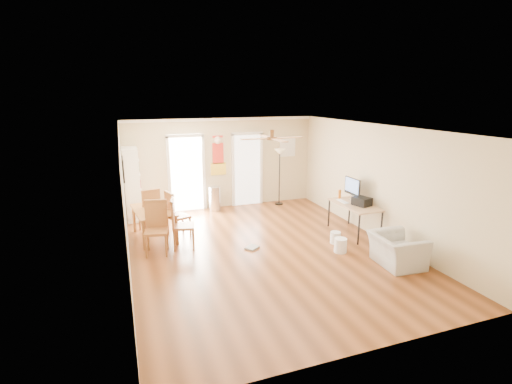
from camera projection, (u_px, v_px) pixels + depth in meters
name	position (u px, v px, depth m)	size (l,w,h in m)	color
floor	(265.00, 251.00, 8.06)	(7.00, 7.00, 0.00)	brown
ceiling	(266.00, 128.00, 7.41)	(5.50, 7.00, 0.00)	silver
wall_back	(222.00, 163.00, 10.92)	(5.50, 0.04, 2.60)	beige
wall_front	(371.00, 260.00, 4.54)	(5.50, 0.04, 2.60)	beige
wall_left	(125.00, 205.00, 6.83)	(0.04, 7.00, 2.60)	beige
wall_right	(378.00, 182.00, 8.63)	(0.04, 7.00, 2.60)	beige
crown_molding	(266.00, 130.00, 7.42)	(5.50, 7.00, 0.08)	white
kitchen_doorway	(187.00, 174.00, 10.63)	(0.90, 0.10, 2.10)	white
bathroom_doorway	(247.00, 170.00, 11.22)	(0.80, 0.10, 2.10)	white
wall_decal	(218.00, 155.00, 10.80)	(0.46, 0.03, 1.10)	red
ac_grille	(287.00, 147.00, 11.46)	(0.50, 0.04, 0.60)	white
framed_poster	(123.00, 169.00, 8.02)	(0.04, 0.66, 0.48)	black
ceiling_fan	(272.00, 138.00, 7.18)	(1.24, 1.24, 0.20)	#593819
bookshelf	(132.00, 184.00, 9.91)	(0.38, 0.86, 1.92)	white
dining_table	(154.00, 224.00, 8.70)	(0.83, 1.38, 0.69)	olive
dining_chair_right_a	(178.00, 214.00, 8.77)	(0.45, 0.45, 1.08)	#A06133
dining_chair_right_b	(183.00, 223.00, 8.10)	(0.45, 0.45, 1.10)	#965630
dining_chair_near	(156.00, 229.00, 7.77)	(0.46, 0.46, 1.11)	#A45D35
dining_chair_far	(149.00, 210.00, 9.09)	(0.44, 0.44, 1.07)	#976230
trash_can	(215.00, 199.00, 10.76)	(0.32, 0.32, 0.70)	silver
torchiere_lamp	(279.00, 177.00, 11.26)	(0.32, 0.32, 1.69)	black
computer_desk	(354.00, 219.00, 8.98)	(0.68, 1.36, 0.73)	tan
imac	(352.00, 189.00, 9.13)	(0.08, 0.60, 0.56)	black
keyboard	(342.00, 201.00, 9.09)	(0.13, 0.40, 0.01)	white
printer	(362.00, 201.00, 8.76)	(0.32, 0.38, 0.19)	black
orange_bottle	(340.00, 194.00, 9.37)	(0.07, 0.07, 0.22)	#CF6212
wastebasket_a	(340.00, 245.00, 7.95)	(0.26, 0.26, 0.30)	white
wastebasket_b	(335.00, 238.00, 8.43)	(0.23, 0.23, 0.26)	white
floor_cloth	(252.00, 248.00, 8.16)	(0.28, 0.22, 0.04)	gray
armchair	(397.00, 250.00, 7.31)	(0.95, 0.83, 0.62)	#B0AFAA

